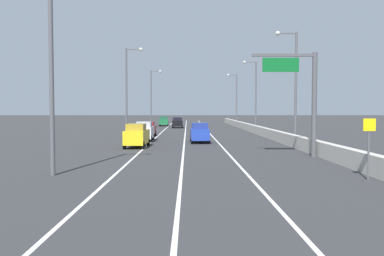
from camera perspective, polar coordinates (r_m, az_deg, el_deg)
ground_plane at (r=67.83m, az=0.78°, el=-0.27°), size 320.00×320.00×0.00m
lane_stripe_left at (r=58.95m, az=-4.36°, el=-0.71°), size 0.16×130.00×0.00m
lane_stripe_center at (r=58.82m, az=-0.95°, el=-0.71°), size 0.16×130.00×0.00m
lane_stripe_right at (r=58.91m, az=2.45°, el=-0.71°), size 0.16×130.00×0.00m
jersey_barrier_right at (r=44.88m, az=11.88°, el=-1.12°), size 0.60×120.00×1.10m
overhead_sign_gantry at (r=30.59m, az=15.31°, el=4.93°), size 4.68×0.36×7.50m
speed_advisory_sign at (r=21.71m, az=23.34°, el=-2.05°), size 0.60×0.11×3.00m
lamp_post_right_second at (r=41.21m, az=13.90°, el=6.46°), size 2.14×0.44×10.97m
lamp_post_right_third at (r=65.16m, az=8.64°, el=5.08°), size 2.14×0.44×10.97m
lamp_post_right_fourth at (r=89.35m, az=6.05°, el=4.43°), size 2.14×0.44×10.97m
lamp_post_left_near at (r=22.59m, az=-18.39°, el=9.60°), size 2.14×0.44×10.97m
lamp_post_left_mid at (r=51.30m, az=-8.83°, el=5.74°), size 2.14×0.44×10.97m
lamp_post_left_far at (r=80.38m, az=-5.54°, el=4.63°), size 2.14×0.44×10.97m
car_yellow_0 at (r=37.35m, az=-7.67°, el=-1.04°), size 1.96×4.64×2.15m
car_green_1 at (r=83.74m, az=-3.94°, el=0.98°), size 1.94×4.78×2.03m
car_blue_2 at (r=42.10m, az=1.05°, el=-0.67°), size 1.97×4.22×2.05m
car_red_3 at (r=52.73m, az=-6.13°, el=-0.12°), size 1.82×4.07×1.85m
car_white_4 at (r=44.43m, az=-6.60°, el=-0.47°), size 1.80×4.36×2.11m
car_black_5 at (r=75.31m, az=-2.03°, el=0.76°), size 2.03×4.26×1.94m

